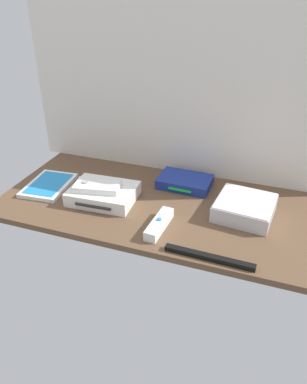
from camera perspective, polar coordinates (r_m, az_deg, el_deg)
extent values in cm
cube|color=brown|center=(121.30, 0.00, -2.04)|extent=(100.00, 48.00, 2.00)
cube|color=silver|center=(129.81, 3.78, 16.05)|extent=(110.00, 1.20, 64.00)
cube|color=white|center=(122.45, -7.73, -0.25)|extent=(21.80, 17.06, 4.40)
cube|color=#2D2D2D|center=(116.18, -9.33, -2.23)|extent=(12.01, 1.22, 0.80)
cube|color=silver|center=(116.82, 13.87, -2.40)|extent=(18.63, 18.63, 5.00)
cube|color=silver|center=(115.45, 14.03, -1.30)|extent=(17.88, 17.88, 0.30)
cube|color=white|center=(134.29, -15.83, 1.00)|extent=(15.17, 20.09, 1.40)
cube|color=#2384CC|center=(133.92, -15.88, 1.29)|extent=(12.50, 17.23, 0.16)
cube|color=navy|center=(129.87, 4.87, 1.59)|extent=(18.37, 12.57, 3.40)
cube|color=#19D833|center=(124.69, 4.03, 0.31)|extent=(8.01, 0.65, 0.60)
cube|color=white|center=(108.11, 0.88, -4.97)|extent=(4.52, 15.00, 3.00)
cylinder|color=#387FDB|center=(107.13, 0.89, -4.23)|extent=(1.40, 1.40, 0.40)
cube|color=white|center=(120.50, -8.64, 0.89)|extent=(15.69, 10.67, 2.00)
cylinder|color=#99999E|center=(121.07, -10.51, 1.52)|extent=(2.35, 2.35, 0.40)
cube|color=black|center=(98.82, 8.57, -9.92)|extent=(24.04, 2.40, 1.40)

